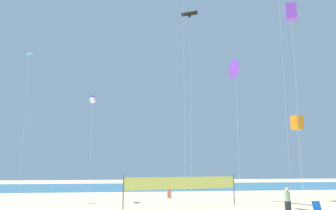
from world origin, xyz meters
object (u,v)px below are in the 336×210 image
Objects in this scene: folding_beach_chair at (318,209)px; kite_violet_delta at (235,69)px; beachgoer_sage_shirt at (288,199)px; kite_black_tube at (190,14)px; kite_violet_box at (291,12)px; kite_cyan_diamond at (29,57)px; beachgoer_teal_shirt at (169,188)px; volleyball_net at (182,184)px; kite_orange_box at (297,123)px; kite_white_inflatable at (93,100)px.

kite_violet_delta is (-3.64, 3.39, 9.54)m from folding_beach_chair.
beachgoer_sage_shirt is 1.80× the size of folding_beach_chair.
kite_black_tube is at bearing 124.20° from beachgoer_sage_shirt.
beachgoer_sage_shirt is 12.56m from kite_violet_box.
kite_black_tube is 1.34× the size of kite_cyan_diamond.
kite_violet_delta reaches higher than folding_beach_chair.
kite_violet_delta is (3.56, -9.49, 9.09)m from beachgoer_teal_shirt.
folding_beach_chair is 0.10× the size of volleyball_net.
volleyball_net is at bearing 141.44° from kite_violet_box.
beachgoer_sage_shirt is 0.22× the size of kite_orange_box.
kite_orange_box is at bearing 61.62° from kite_violet_box.
kite_orange_box is at bearing -3.90° from kite_white_inflatable.
kite_violet_box reaches higher than kite_cyan_diamond.
kite_cyan_diamond is at bearing 156.07° from beachgoer_sage_shirt.
kite_violet_delta reaches higher than kite_orange_box.
volleyball_net is 12.22m from kite_orange_box.
folding_beach_chair is at bearing -25.40° from kite_cyan_diamond.
kite_violet_delta is at bearing -146.27° from kite_orange_box.
beachgoer_teal_shirt is 0.12× the size of kite_violet_box.
beachgoer_sage_shirt is 9.86m from kite_orange_box.
kite_violet_delta is (10.72, -6.05, 1.45)m from kite_white_inflatable.
beachgoer_teal_shirt is 14.77m from folding_beach_chair.
kite_white_inflatable is at bearing 147.27° from kite_violet_box.
kite_white_inflatable reaches higher than kite_orange_box.
beachgoer_sage_shirt is at bearing 139.60° from folding_beach_chair.
volleyball_net is at bearing -167.96° from kite_orange_box.
volleyball_net is 0.52× the size of kite_black_tube.
kite_cyan_diamond is 1.71× the size of kite_orange_box.
kite_black_tube is 1.89× the size of kite_white_inflatable.
kite_white_inflatable is (-7.16, -3.44, 7.64)m from beachgoer_teal_shirt.
beachgoer_teal_shirt is at bearing 25.66° from kite_white_inflatable.
beachgoer_teal_shirt is 7.01m from volleyball_net.
folding_beach_chair is (7.20, -12.88, -0.45)m from beachgoer_teal_shirt.
kite_orange_box is (4.59, 6.40, 5.93)m from beachgoer_sage_shirt.
kite_black_tube is at bearing 173.88° from beachgoer_teal_shirt.
beachgoer_teal_shirt is at bearing 15.28° from kite_cyan_diamond.
kite_black_tube is (-4.95, 6.77, 15.76)m from beachgoer_sage_shirt.
kite_cyan_diamond is (-12.65, -3.46, 11.32)m from beachgoer_teal_shirt.
kite_orange_box is 10.90m from kite_violet_box.
kite_violet_box reaches higher than kite_violet_delta.
kite_black_tube is 8.73m from kite_violet_delta.
beachgoer_sage_shirt is at bearing -30.65° from kite_violet_delta.
kite_black_tube reaches higher than kite_violet_delta.
kite_white_inflatable is at bearing 176.10° from kite_orange_box.
folding_beach_chair is 0.08× the size of kite_violet_delta.
kite_violet_box is 5.36m from kite_violet_delta.
volleyball_net is at bearing 145.07° from kite_violet_delta.
volleyball_net is at bearing -15.60° from kite_cyan_diamond.
kite_violet_delta reaches higher than kite_white_inflatable.
kite_white_inflatable is (-13.37, 7.62, 7.70)m from beachgoer_sage_shirt.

